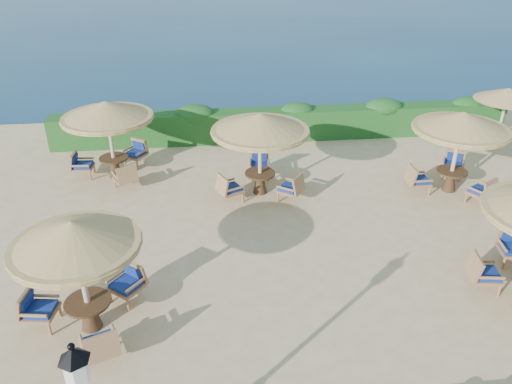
# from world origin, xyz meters

# --- Properties ---
(ground) EXTENTS (120.00, 120.00, 0.00)m
(ground) POSITION_xyz_m (0.00, 0.00, 0.00)
(ground) COLOR #D5B887
(ground) RESTS_ON ground
(hedge) EXTENTS (18.00, 0.90, 1.20)m
(hedge) POSITION_xyz_m (0.00, 7.20, 0.60)
(hedge) COLOR #164618
(hedge) RESTS_ON ground
(extra_parasol) EXTENTS (2.30, 2.30, 2.41)m
(extra_parasol) POSITION_xyz_m (7.80, 5.20, 2.17)
(extra_parasol) COLOR beige
(extra_parasol) RESTS_ON ground
(cafe_set_0) EXTENTS (2.73, 2.74, 2.65)m
(cafe_set_0) POSITION_xyz_m (-5.76, -2.85, 1.86)
(cafe_set_0) COLOR beige
(cafe_set_0) RESTS_ON ground
(cafe_set_2) EXTENTS (2.97, 2.97, 2.65)m
(cafe_set_2) POSITION_xyz_m (-6.24, 4.45, 1.95)
(cafe_set_2) COLOR beige
(cafe_set_2) RESTS_ON ground
(cafe_set_3) EXTENTS (3.03, 3.03, 2.65)m
(cafe_set_3) POSITION_xyz_m (-1.49, 2.77, 1.96)
(cafe_set_3) COLOR beige
(cafe_set_3) RESTS_ON ground
(cafe_set_4) EXTENTS (2.93, 2.93, 2.65)m
(cafe_set_4) POSITION_xyz_m (4.59, 2.26, 1.94)
(cafe_set_4) COLOR beige
(cafe_set_4) RESTS_ON ground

